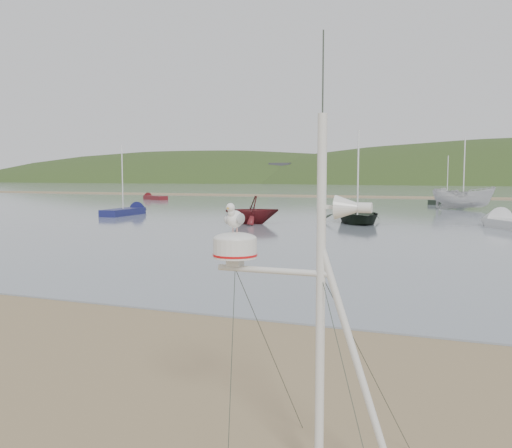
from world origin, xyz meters
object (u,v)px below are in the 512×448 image
(boat_dark, at_px, (358,182))
(sailboat_white_near, at_px, (507,223))
(boat_red, at_px, (252,197))
(dinghy_red_far, at_px, (151,197))
(boat_white, at_px, (464,180))
(mast_rig, at_px, (313,376))
(sailboat_blue_near, at_px, (133,211))
(sailboat_dark_mid, at_px, (455,202))

(boat_dark, height_order, sailboat_white_near, sailboat_white_near)
(boat_red, distance_m, dinghy_red_far, 36.96)
(boat_white, bearing_deg, boat_dark, 165.88)
(boat_red, relative_size, sailboat_white_near, 0.45)
(mast_rig, relative_size, sailboat_blue_near, 0.76)
(boat_white, xyz_separation_m, dinghy_red_far, (-36.72, 7.58, -2.38))
(boat_dark, relative_size, sailboat_blue_near, 0.90)
(sailboat_dark_mid, height_order, sailboat_blue_near, sailboat_blue_near)
(sailboat_dark_mid, xyz_separation_m, dinghy_red_far, (-35.98, -1.61, -0.01))
(boat_dark, height_order, boat_white, boat_white)
(sailboat_blue_near, bearing_deg, mast_rig, -53.71)
(boat_red, bearing_deg, sailboat_dark_mid, 128.05)
(boat_dark, relative_size, sailboat_dark_mid, 0.95)
(mast_rig, height_order, dinghy_red_far, mast_rig)
(sailboat_blue_near, bearing_deg, boat_red, -21.51)
(sailboat_white_near, xyz_separation_m, dinghy_red_far, (-39.10, 24.77, -0.01))
(mast_rig, xyz_separation_m, sailboat_blue_near, (-22.66, 30.86, -0.76))
(boat_dark, xyz_separation_m, sailboat_white_near, (8.59, 0.18, -2.32))
(mast_rig, distance_m, sailboat_blue_near, 38.29)
(dinghy_red_far, bearing_deg, mast_rig, -56.74)
(boat_white, height_order, sailboat_white_near, sailboat_white_near)
(boat_red, distance_m, sailboat_dark_mid, 31.48)
(dinghy_red_far, bearing_deg, boat_white, -11.66)
(boat_red, bearing_deg, boat_dark, 83.73)
(mast_rig, relative_size, sailboat_dark_mid, 0.80)
(sailboat_dark_mid, relative_size, sailboat_white_near, 0.74)
(boat_red, height_order, sailboat_white_near, sailboat_white_near)
(boat_white, distance_m, dinghy_red_far, 37.57)
(sailboat_white_near, bearing_deg, boat_dark, -178.81)
(boat_dark, xyz_separation_m, boat_white, (6.20, 17.37, 0.05))
(boat_white, xyz_separation_m, sailboat_blue_near, (-24.06, -15.43, -2.37))
(mast_rig, height_order, boat_white, boat_white)
(boat_dark, xyz_separation_m, dinghy_red_far, (-30.51, 24.95, -2.33))
(dinghy_red_far, bearing_deg, sailboat_white_near, -32.35)
(mast_rig, relative_size, sailboat_white_near, 0.59)
(mast_rig, relative_size, boat_red, 1.33)
(boat_red, relative_size, dinghy_red_far, 0.66)
(mast_rig, distance_m, sailboat_white_near, 29.35)
(sailboat_blue_near, bearing_deg, sailboat_dark_mid, 46.55)
(sailboat_dark_mid, distance_m, sailboat_white_near, 26.56)
(sailboat_white_near, bearing_deg, boat_red, -168.81)
(mast_rig, distance_m, dinghy_red_far, 64.42)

